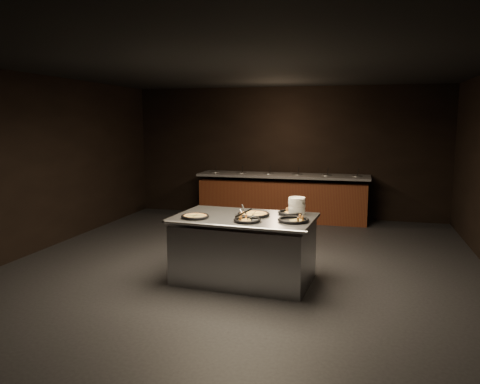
# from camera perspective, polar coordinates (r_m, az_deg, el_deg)

# --- Properties ---
(room) EXTENTS (7.02, 8.02, 2.92)m
(room) POSITION_cam_1_polar(r_m,az_deg,el_deg) (6.68, 0.20, 2.69)
(room) COLOR black
(room) RESTS_ON ground
(salad_bar) EXTENTS (3.70, 0.83, 1.18)m
(salad_bar) POSITION_cam_1_polar(r_m,az_deg,el_deg) (10.27, 5.19, -0.97)
(salad_bar) COLOR #522913
(salad_bar) RESTS_ON ground
(serving_counter) EXTENTS (1.92, 1.31, 0.88)m
(serving_counter) POSITION_cam_1_polar(r_m,az_deg,el_deg) (6.36, 0.52, -7.05)
(serving_counter) COLOR #ACAFB3
(serving_counter) RESTS_ON ground
(plate_stack) EXTENTS (0.23, 0.23, 0.23)m
(plate_stack) POSITION_cam_1_polar(r_m,az_deg,el_deg) (6.42, 6.94, -1.70)
(plate_stack) COLOR white
(plate_stack) RESTS_ON serving_counter
(pan_veggie_whole) EXTENTS (0.37, 0.37, 0.04)m
(pan_veggie_whole) POSITION_cam_1_polar(r_m,az_deg,el_deg) (6.18, -5.49, -2.97)
(pan_veggie_whole) COLOR black
(pan_veggie_whole) RESTS_ON serving_counter
(pan_cheese_whole) EXTENTS (0.44, 0.44, 0.04)m
(pan_cheese_whole) POSITION_cam_1_polar(r_m,az_deg,el_deg) (6.30, 1.67, -2.72)
(pan_cheese_whole) COLOR black
(pan_cheese_whole) RESTS_ON serving_counter
(pan_cheese_slices_a) EXTENTS (0.35, 0.35, 0.04)m
(pan_cheese_slices_a) POSITION_cam_1_polar(r_m,az_deg,el_deg) (6.43, 6.20, -2.53)
(pan_cheese_slices_a) COLOR black
(pan_cheese_slices_a) RESTS_ON serving_counter
(pan_cheese_slices_b) EXTENTS (0.35, 0.35, 0.04)m
(pan_cheese_slices_b) POSITION_cam_1_polar(r_m,az_deg,el_deg) (5.92, 0.89, -3.45)
(pan_cheese_slices_b) COLOR black
(pan_cheese_slices_b) RESTS_ON serving_counter
(pan_veggie_slices) EXTENTS (0.40, 0.40, 0.04)m
(pan_veggie_slices) POSITION_cam_1_polar(r_m,az_deg,el_deg) (5.97, 6.53, -3.41)
(pan_veggie_slices) COLOR black
(pan_veggie_slices) RESTS_ON serving_counter
(server_left) EXTENTS (0.24, 0.26, 0.16)m
(server_left) POSITION_cam_1_polar(r_m,az_deg,el_deg) (6.23, 0.32, -2.35)
(server_left) COLOR #ACAFB3
(server_left) RESTS_ON serving_counter
(server_right) EXTENTS (0.35, 0.11, 0.17)m
(server_right) POSITION_cam_1_polar(r_m,az_deg,el_deg) (5.91, 0.89, -2.83)
(server_right) COLOR #ACAFB3
(server_right) RESTS_ON serving_counter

